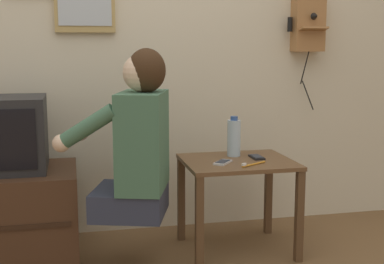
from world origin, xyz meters
TOP-DOWN VIEW (x-y plane):
  - wall_back at (0.00, 1.23)m, footprint 6.80×0.05m
  - side_table at (0.50, 0.72)m, footprint 0.60×0.51m
  - person at (-0.07, 0.61)m, footprint 0.61×0.52m
  - tv_stand at (-0.72, 0.84)m, footprint 0.69×0.55m
  - television at (-0.74, 0.86)m, footprint 0.44×0.40m
  - wall_phone_antique at (1.09, 1.14)m, footprint 0.24×0.18m
  - cell_phone_held at (0.40, 0.66)m, footprint 0.13×0.13m
  - cell_phone_spare at (0.62, 0.74)m, footprint 0.06×0.12m
  - water_bottle at (0.51, 0.83)m, footprint 0.08×0.08m
  - toothbrush at (0.54, 0.57)m, footprint 0.16×0.10m

SIDE VIEW (x-z plane):
  - tv_stand at x=-0.72m, z-range 0.00..0.50m
  - side_table at x=0.50m, z-range 0.17..0.69m
  - cell_phone_held at x=0.40m, z-range 0.52..0.54m
  - cell_phone_spare at x=0.62m, z-range 0.52..0.54m
  - toothbrush at x=0.54m, z-range 0.52..0.54m
  - water_bottle at x=0.51m, z-range 0.52..0.75m
  - person at x=-0.07m, z-range 0.25..1.10m
  - television at x=-0.74m, z-range 0.50..0.89m
  - wall_back at x=0.00m, z-range 0.00..2.55m
  - wall_phone_antique at x=1.09m, z-range 0.91..1.71m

